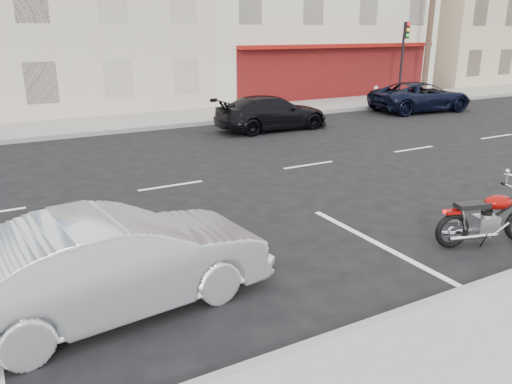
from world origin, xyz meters
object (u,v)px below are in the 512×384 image
Objects in this scene: sedan_silver at (115,263)px; utility_pole at (432,6)px; traffic_light at (404,51)px; suv_far at (421,97)px; fire_hydrant at (376,93)px; car_far at (272,113)px.

utility_pole is at bearing -61.83° from sedan_silver.
traffic_light reaches higher than suv_far.
fire_hydrant is at bearing 5.44° from suv_far.
sedan_silver is (-18.00, -13.29, -1.88)m from traffic_light.
traffic_light is at bearing -59.52° from sedan_silver.
traffic_light is at bearing -172.39° from utility_pole.
traffic_light reaches higher than fire_hydrant.
traffic_light is 2.53m from fire_hydrant.
suv_far is 8.25m from car_far.
suv_far is at bearing -117.99° from traffic_light.
car_far is at bearing -156.67° from fire_hydrant.
suv_far is 1.09× the size of car_far.
fire_hydrant is 0.17× the size of sedan_silver.
traffic_light is 0.87× the size of car_far.
utility_pole is 2.37× the size of traffic_light.
utility_pole is 6.23m from suv_far.
fire_hydrant is 21.29m from sedan_silver.
sedan_silver is at bearing 128.12° from suv_far.
traffic_light reaches higher than sedan_silver.
sedan_silver is 0.95× the size of car_far.
traffic_light is 0.92× the size of sedan_silver.
suv_far is at bearing -85.79° from car_far.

